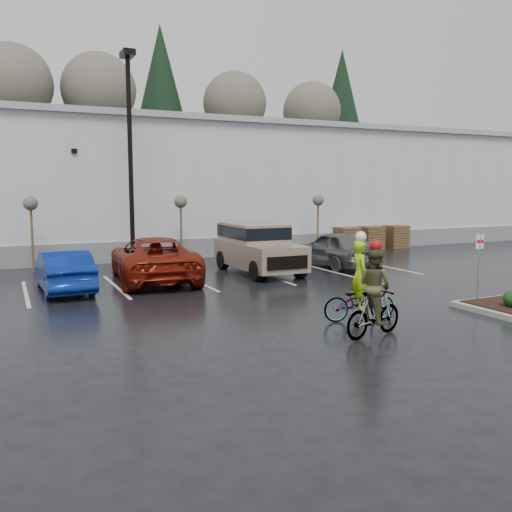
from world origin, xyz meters
name	(u,v)px	position (x,y,z in m)	size (l,w,h in m)	color
ground	(379,320)	(0.00, 0.00, 0.00)	(120.00, 120.00, 0.00)	black
warehouse	(161,186)	(0.00, 21.99, 3.65)	(60.50, 15.50, 7.20)	silver
wooded_ridge	(101,193)	(0.00, 45.00, 3.00)	(80.00, 25.00, 6.00)	#2D421B
lamppost	(130,137)	(-4.00, 12.00, 5.69)	(0.50, 1.00, 9.22)	black
sapling_west	(31,207)	(-8.00, 13.00, 2.73)	(0.60, 0.60, 3.20)	#44311B
sapling_mid	(181,205)	(-1.50, 13.00, 2.73)	(0.60, 0.60, 3.20)	#44311B
sapling_east	(318,203)	(6.00, 13.00, 2.73)	(0.60, 0.60, 3.20)	#44311B
pallet_stack_a	(346,239)	(8.50, 14.00, 0.68)	(1.20, 1.20, 1.35)	#44311B
pallet_stack_b	(371,238)	(10.20, 14.00, 0.68)	(1.20, 1.20, 1.35)	#44311B
pallet_stack_c	(395,237)	(12.00, 14.00, 0.68)	(1.20, 1.20, 1.35)	#44311B
fire_lane_sign	(479,259)	(3.80, 0.20, 1.41)	(0.30, 0.05, 2.20)	gray
car_blue	(64,271)	(-7.27, 7.86, 0.72)	(1.53, 4.38, 1.44)	navy
car_red	(154,259)	(-3.94, 8.68, 0.85)	(2.81, 6.09, 1.69)	maroon
suv_tan	(259,249)	(0.52, 8.70, 1.03)	(2.20, 5.10, 2.06)	gray
car_grey	(336,249)	(4.45, 8.90, 0.82)	(1.93, 4.79, 1.63)	#5C5D60
cyclist_hivis	(359,294)	(-0.56, 0.14, 0.74)	(2.08, 1.10, 2.40)	#3F3F44
cyclist_olive	(374,302)	(-1.17, -1.30, 0.85)	(1.87, 0.94, 2.33)	#3F3F44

